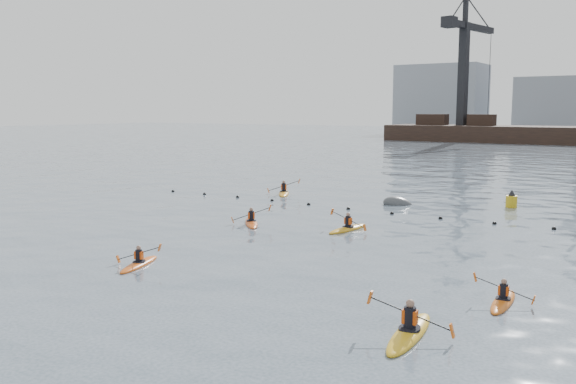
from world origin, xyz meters
name	(u,v)px	position (x,y,z in m)	size (l,w,h in m)	color
ground	(67,316)	(0.00, 0.00, 0.00)	(400.00, 400.00, 0.00)	#3D4D59
float_line	(371,211)	(-0.50, 22.53, 0.03)	(33.24, 0.73, 0.24)	black
kayaker_0	(139,263)	(-2.67, 5.46, 0.09)	(1.93, 2.93, 1.05)	#CE5213
kayaker_1	(409,331)	(9.33, 4.14, 0.11)	(2.48, 3.70, 1.26)	gold
kayaker_2	(251,222)	(-4.21, 15.16, 0.10)	(2.56, 2.87, 1.16)	#CF4E13
kayaker_3	(348,228)	(1.03, 16.53, 0.10)	(2.22, 3.30, 1.15)	orange
kayaker_4	(503,300)	(10.81, 8.48, 0.09)	(1.96, 2.90, 1.00)	#CA5A13
kayaker_5	(284,193)	(-9.24, 26.07, 0.11)	(2.48, 3.44, 1.30)	orange
mooring_buoy	(398,204)	(-0.17, 25.99, 0.00)	(1.99, 1.18, 1.00)	#434548
nav_buoy	(511,201)	(6.39, 28.82, 0.39)	(0.70, 0.70, 1.28)	gold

